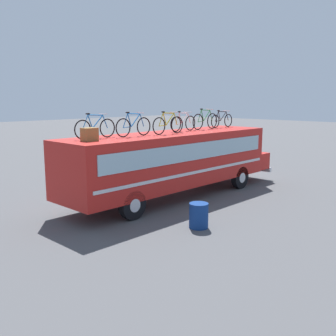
% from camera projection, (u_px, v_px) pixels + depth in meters
% --- Properties ---
extents(ground_plane, '(120.00, 120.00, 0.00)m').
position_uv_depth(ground_plane, '(172.00, 198.00, 16.96)').
color(ground_plane, '#4C4C4F').
extents(bus, '(11.55, 2.61, 2.80)m').
position_uv_depth(bus, '(175.00, 159.00, 16.81)').
color(bus, red).
rests_on(bus, ground).
extents(luggage_bag_1, '(0.50, 0.39, 0.45)m').
position_uv_depth(luggage_bag_1, '(89.00, 134.00, 13.31)').
color(luggage_bag_1, olive).
rests_on(luggage_bag_1, bus).
extents(rooftop_bicycle_1, '(1.78, 0.44, 0.93)m').
position_uv_depth(rooftop_bicycle_1, '(95.00, 128.00, 14.11)').
color(rooftop_bicycle_1, black).
rests_on(rooftop_bicycle_1, bus).
extents(rooftop_bicycle_2, '(1.75, 0.44, 0.94)m').
position_uv_depth(rooftop_bicycle_2, '(134.00, 126.00, 14.90)').
color(rooftop_bicycle_2, black).
rests_on(rooftop_bicycle_2, bus).
extents(rooftop_bicycle_3, '(1.76, 0.44, 0.93)m').
position_uv_depth(rooftop_bicycle_3, '(168.00, 125.00, 15.85)').
color(rooftop_bicycle_3, black).
rests_on(rooftop_bicycle_3, bus).
extents(rooftop_bicycle_4, '(1.63, 0.44, 0.89)m').
position_uv_depth(rooftop_bicycle_4, '(183.00, 123.00, 17.27)').
color(rooftop_bicycle_4, black).
rests_on(rooftop_bicycle_4, bus).
extents(rooftop_bicycle_5, '(1.80, 0.44, 0.98)m').
position_uv_depth(rooftop_bicycle_5, '(205.00, 121.00, 18.33)').
color(rooftop_bicycle_5, black).
rests_on(rooftop_bicycle_5, bus).
extents(rooftop_bicycle_6, '(1.74, 0.44, 0.87)m').
position_uv_depth(rooftop_bicycle_6, '(222.00, 120.00, 19.49)').
color(rooftop_bicycle_6, black).
rests_on(rooftop_bicycle_6, bus).
extents(trash_bin, '(0.64, 0.64, 0.83)m').
position_uv_depth(trash_bin, '(199.00, 216.00, 12.94)').
color(trash_bin, navy).
rests_on(trash_bin, ground).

